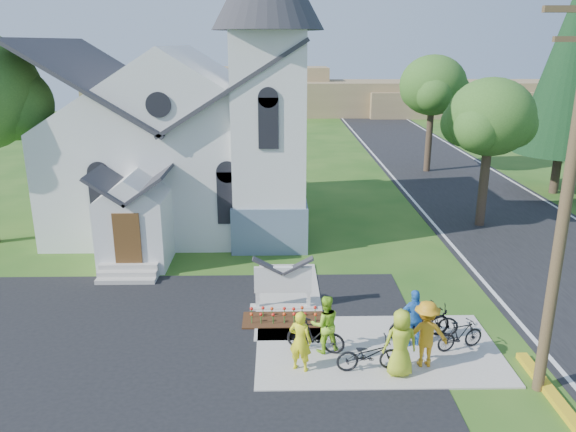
{
  "coord_description": "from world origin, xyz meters",
  "views": [
    {
      "loc": [
        -1.38,
        -13.84,
        8.53
      ],
      "look_at": [
        -1.0,
        5.0,
        2.69
      ],
      "focal_mm": 35.0,
      "sensor_mm": 36.0,
      "label": 1
    }
  ],
  "objects_px": {
    "cyclist_1": "(325,324)",
    "bike_3": "(460,335)",
    "bike_2": "(428,320)",
    "cyclist_2": "(415,318)",
    "church_sign": "(283,280)",
    "cyclist_0": "(300,341)",
    "cyclist_4": "(401,343)",
    "bike_0": "(369,354)",
    "bike_1": "(316,335)",
    "bike_4": "(419,322)",
    "utility_pole": "(571,185)",
    "cyclist_3": "(426,334)"
  },
  "relations": [
    {
      "from": "cyclist_1",
      "to": "bike_3",
      "type": "bearing_deg",
      "value": 171.68
    },
    {
      "from": "bike_2",
      "to": "cyclist_2",
      "type": "bearing_deg",
      "value": 147.12
    },
    {
      "from": "church_sign",
      "to": "cyclist_0",
      "type": "bearing_deg",
      "value": -83.61
    },
    {
      "from": "church_sign",
      "to": "cyclist_4",
      "type": "height_order",
      "value": "cyclist_4"
    },
    {
      "from": "bike_0",
      "to": "bike_1",
      "type": "distance_m",
      "value": 1.69
    },
    {
      "from": "bike_1",
      "to": "bike_4",
      "type": "xyz_separation_m",
      "value": [
        3.15,
        0.71,
        0.01
      ]
    },
    {
      "from": "cyclist_0",
      "to": "bike_4",
      "type": "height_order",
      "value": "cyclist_0"
    },
    {
      "from": "church_sign",
      "to": "bike_3",
      "type": "distance_m",
      "value": 5.8
    },
    {
      "from": "utility_pole",
      "to": "cyclist_4",
      "type": "xyz_separation_m",
      "value": [
        -3.52,
        0.69,
        -4.42
      ]
    },
    {
      "from": "cyclist_0",
      "to": "bike_3",
      "type": "relative_size",
      "value": 1.15
    },
    {
      "from": "church_sign",
      "to": "cyclist_4",
      "type": "bearing_deg",
      "value": -52.81
    },
    {
      "from": "bike_1",
      "to": "bike_3",
      "type": "relative_size",
      "value": 1.13
    },
    {
      "from": "cyclist_1",
      "to": "cyclist_3",
      "type": "xyz_separation_m",
      "value": [
        2.67,
        -0.76,
        0.09
      ]
    },
    {
      "from": "cyclist_1",
      "to": "cyclist_3",
      "type": "height_order",
      "value": "cyclist_3"
    },
    {
      "from": "cyclist_0",
      "to": "utility_pole",
      "type": "bearing_deg",
      "value": -166.53
    },
    {
      "from": "cyclist_4",
      "to": "bike_1",
      "type": "bearing_deg",
      "value": -34.33
    },
    {
      "from": "bike_0",
      "to": "cyclist_1",
      "type": "height_order",
      "value": "cyclist_1"
    },
    {
      "from": "cyclist_3",
      "to": "cyclist_4",
      "type": "bearing_deg",
      "value": 29.88
    },
    {
      "from": "bike_0",
      "to": "bike_1",
      "type": "bearing_deg",
      "value": 49.32
    },
    {
      "from": "bike_1",
      "to": "cyclist_3",
      "type": "relative_size",
      "value": 0.9
    },
    {
      "from": "church_sign",
      "to": "bike_1",
      "type": "distance_m",
      "value": 3.0
    },
    {
      "from": "bike_0",
      "to": "cyclist_3",
      "type": "bearing_deg",
      "value": -86.55
    },
    {
      "from": "bike_3",
      "to": "utility_pole",
      "type": "bearing_deg",
      "value": -159.85
    },
    {
      "from": "church_sign",
      "to": "cyclist_2",
      "type": "xyz_separation_m",
      "value": [
        3.78,
        -2.5,
        -0.11
      ]
    },
    {
      "from": "utility_pole",
      "to": "cyclist_4",
      "type": "distance_m",
      "value": 5.69
    },
    {
      "from": "cyclist_3",
      "to": "bike_3",
      "type": "distance_m",
      "value": 1.54
    },
    {
      "from": "bike_2",
      "to": "church_sign",
      "type": "bearing_deg",
      "value": 77.56
    },
    {
      "from": "bike_0",
      "to": "bike_2",
      "type": "distance_m",
      "value": 2.86
    },
    {
      "from": "cyclist_4",
      "to": "bike_4",
      "type": "bearing_deg",
      "value": -122.85
    },
    {
      "from": "utility_pole",
      "to": "cyclist_2",
      "type": "xyz_separation_m",
      "value": [
        -2.78,
        2.2,
        -4.49
      ]
    },
    {
      "from": "cyclist_3",
      "to": "bike_1",
      "type": "bearing_deg",
      "value": -14.06
    },
    {
      "from": "cyclist_1",
      "to": "cyclist_3",
      "type": "relative_size",
      "value": 0.91
    },
    {
      "from": "church_sign",
      "to": "bike_2",
      "type": "height_order",
      "value": "church_sign"
    },
    {
      "from": "bike_0",
      "to": "bike_1",
      "type": "xyz_separation_m",
      "value": [
        -1.37,
        0.98,
        0.04
      ]
    },
    {
      "from": "cyclist_2",
      "to": "cyclist_4",
      "type": "height_order",
      "value": "cyclist_4"
    },
    {
      "from": "cyclist_2",
      "to": "cyclist_4",
      "type": "xyz_separation_m",
      "value": [
        -0.74,
        -1.52,
        0.07
      ]
    },
    {
      "from": "bike_1",
      "to": "cyclist_2",
      "type": "distance_m",
      "value": 2.93
    },
    {
      "from": "utility_pole",
      "to": "bike_0",
      "type": "distance_m",
      "value": 6.57
    },
    {
      "from": "cyclist_3",
      "to": "cyclist_4",
      "type": "xyz_separation_m",
      "value": [
        -0.78,
        -0.45,
        -0.01
      ]
    },
    {
      "from": "bike_2",
      "to": "cyclist_3",
      "type": "xyz_separation_m",
      "value": [
        -0.55,
        -1.7,
        0.48
      ]
    },
    {
      "from": "cyclist_3",
      "to": "bike_4",
      "type": "bearing_deg",
      "value": -97.99
    },
    {
      "from": "cyclist_0",
      "to": "bike_4",
      "type": "bearing_deg",
      "value": -133.4
    },
    {
      "from": "bike_3",
      "to": "cyclist_2",
      "type": "bearing_deg",
      "value": 59.19
    },
    {
      "from": "cyclist_3",
      "to": "bike_4",
      "type": "xyz_separation_m",
      "value": [
        0.21,
        1.46,
        -0.43
      ]
    },
    {
      "from": "cyclist_3",
      "to": "bike_2",
      "type": "bearing_deg",
      "value": -107.7
    },
    {
      "from": "bike_1",
      "to": "cyclist_2",
      "type": "bearing_deg",
      "value": -67.11
    },
    {
      "from": "cyclist_0",
      "to": "bike_2",
      "type": "relative_size",
      "value": 0.98
    },
    {
      "from": "cyclist_0",
      "to": "bike_2",
      "type": "bearing_deg",
      "value": -132.37
    },
    {
      "from": "bike_1",
      "to": "bike_2",
      "type": "xyz_separation_m",
      "value": [
        3.49,
        0.95,
        -0.05
      ]
    },
    {
      "from": "cyclist_1",
      "to": "bike_3",
      "type": "relative_size",
      "value": 1.14
    }
  ]
}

